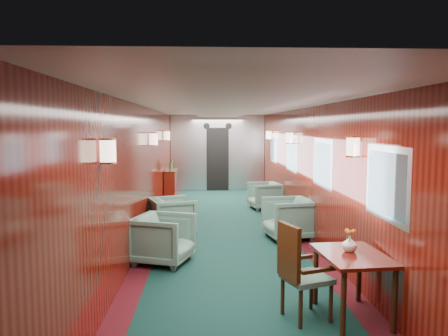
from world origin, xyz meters
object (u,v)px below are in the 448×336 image
armchair_left_near (163,239)px  side_chair (299,268)px  armchair_right_far (264,196)px  armchair_left_far (173,216)px  armchair_right_near (288,218)px  dining_table (353,264)px  credenza (171,185)px

armchair_left_near → side_chair: bearing=-122.7°
armchair_right_far → armchair_left_near: bearing=-37.1°
armchair_left_far → armchair_right_far: (2.09, 2.49, -0.03)m
armchair_left_far → armchair_right_near: 2.16m
dining_table → credenza: (-2.49, 7.37, -0.14)m
credenza → armchair_left_near: size_ratio=1.42×
armchair_left_near → armchair_right_far: size_ratio=1.11×
armchair_left_near → armchair_left_far: bearing=18.2°
dining_table → armchair_right_far: bearing=86.3°
dining_table → armchair_right_far: 6.20m
armchair_left_far → armchair_right_far: size_ratio=1.08×
credenza → armchair_left_far: (0.31, -3.68, -0.09)m
dining_table → armchair_right_far: size_ratio=1.36×
dining_table → armchair_left_far: size_ratio=1.26×
dining_table → armchair_left_far: armchair_left_far is taller
armchair_left_near → armchair_right_near: (2.14, 1.32, 0.01)m
dining_table → armchair_left_near: (-2.19, 1.99, -0.22)m
armchair_right_near → armchair_right_far: bearing=170.5°
armchair_left_far → armchair_right_near: (2.13, -0.39, 0.02)m
credenza → armchair_left_near: credenza is taller
armchair_left_near → armchair_left_far: armchair_left_near is taller
armchair_right_near → credenza: bearing=-159.3°
armchair_left_near → armchair_right_far: (2.10, 4.20, -0.04)m
armchair_left_far → credenza: bearing=-14.5°
dining_table → armchair_left_near: bearing=133.3°
credenza → side_chair: bearing=-75.6°
dining_table → side_chair: side_chair is taller
credenza → armchair_right_far: size_ratio=1.58×
dining_table → side_chair: size_ratio=0.95×
credenza → armchair_left_near: 5.40m
side_chair → armchair_right_near: size_ratio=1.26×
side_chair → credenza: credenza is taller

